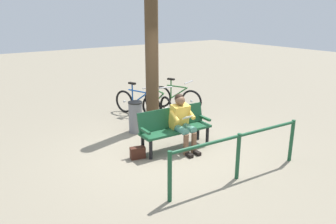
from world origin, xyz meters
name	(u,v)px	position (x,y,z in m)	size (l,w,h in m)	color
ground_plane	(168,152)	(0.00, 0.00, 0.00)	(40.00, 40.00, 0.00)	gray
bench	(174,125)	(-0.28, -0.15, 0.51)	(1.62, 0.56, 0.87)	#194C2D
person_reading	(182,120)	(-0.36, 0.02, 0.66)	(0.51, 0.78, 1.20)	gold
handbag	(138,153)	(0.65, -0.12, 0.12)	(0.30, 0.14, 0.24)	#3F1E14
tree_trunk	(152,51)	(-0.70, -1.67, 1.90)	(0.33, 0.33, 3.80)	#4C3823
litter_bin	(136,117)	(-0.07, -1.45, 0.39)	(0.35, 0.35, 0.77)	slate
bicycle_black	(176,98)	(-2.03, -2.43, 0.36)	(0.76, 1.56, 0.94)	black
bicycle_purple	(158,103)	(-1.27, -2.29, 0.36)	(0.48, 1.67, 0.94)	black
bicycle_green	(138,103)	(-0.78, -2.57, 0.36)	(0.66, 1.61, 0.94)	black
railing_fence	(239,148)	(-0.36, 1.61, 0.58)	(2.86, 0.27, 0.85)	#194C2D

